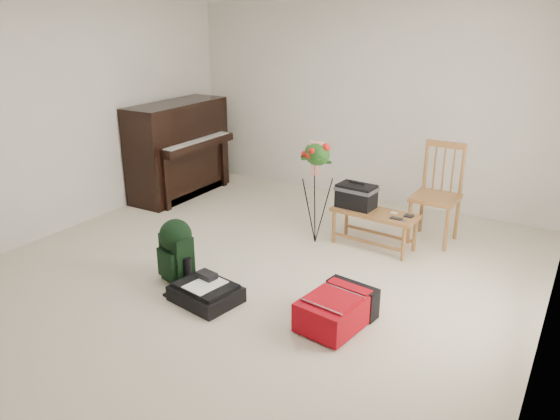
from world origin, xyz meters
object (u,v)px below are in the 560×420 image
Objects in this scene: piano at (179,151)px; green_backpack at (176,248)px; dining_chair at (437,195)px; flower_stand at (316,193)px; black_duffel at (206,292)px; bench at (361,201)px; red_suitcase at (339,307)px.

piano reaches higher than green_backpack.
piano reaches higher than dining_chair.
piano is 1.31× the size of flower_stand.
black_duffel is at bearing -102.45° from flower_stand.
dining_chair is at bearing 42.74° from bench.
bench is 1.68m from red_suitcase.
piano is 1.40× the size of dining_chair.
dining_chair is (0.65, 0.51, 0.04)m from bench.
piano reaches higher than red_suitcase.
green_backpack reaches higher than black_duffel.
piano is 2.46× the size of green_backpack.
red_suitcase is 1.61m from green_backpack.
black_duffel is 0.54× the size of flower_stand.
flower_stand reaches higher than green_backpack.
green_backpack reaches higher than red_suitcase.
piano is at bearing -175.66° from dining_chair.
green_backpack is 1.63m from flower_stand.
dining_chair is 1.30m from flower_stand.
black_duffel is 1.01× the size of green_backpack.
bench is at bearing -140.26° from dining_chair.
red_suitcase is 1.17m from black_duffel.
green_backpack is at bearing -119.20° from bench.
flower_stand is (-0.91, 1.36, 0.42)m from red_suitcase.
green_backpack is at bearing -119.54° from flower_stand.
green_backpack is 0.53× the size of flower_stand.
dining_chair reaches higher than bench.
piano is 2.41m from flower_stand.
red_suitcase is at bearing -60.79° from flower_stand.
dining_chair is 1.57× the size of red_suitcase.
flower_stand reaches higher than dining_chair.
dining_chair is 1.76× the size of green_backpack.
red_suitcase is at bearing -93.18° from dining_chair.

